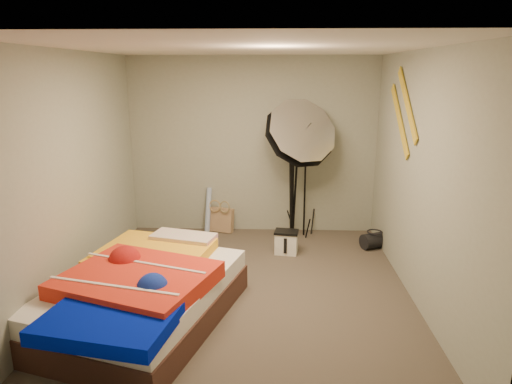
{
  "coord_description": "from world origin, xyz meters",
  "views": [
    {
      "loc": [
        0.29,
        -4.44,
        2.29
      ],
      "look_at": [
        0.1,
        0.6,
        0.95
      ],
      "focal_mm": 32.0,
      "sensor_mm": 36.0,
      "label": 1
    }
  ],
  "objects_px": {
    "wrapping_roll": "(208,210)",
    "camera_case": "(286,243)",
    "photo_umbrella": "(299,135)",
    "duffel_bag": "(374,241)",
    "bed": "(143,293)",
    "tote_bag": "(222,220)",
    "camera_tripod": "(293,191)"
  },
  "relations": [
    {
      "from": "bed",
      "to": "photo_umbrella",
      "type": "height_order",
      "value": "photo_umbrella"
    },
    {
      "from": "photo_umbrella",
      "to": "camera_tripod",
      "type": "distance_m",
      "value": 0.79
    },
    {
      "from": "wrapping_roll",
      "to": "camera_case",
      "type": "relative_size",
      "value": 2.31
    },
    {
      "from": "tote_bag",
      "to": "duffel_bag",
      "type": "distance_m",
      "value": 2.19
    },
    {
      "from": "wrapping_roll",
      "to": "duffel_bag",
      "type": "bearing_deg",
      "value": -14.17
    },
    {
      "from": "tote_bag",
      "to": "duffel_bag",
      "type": "xyz_separation_m",
      "value": [
        2.11,
        -0.58,
        -0.07
      ]
    },
    {
      "from": "tote_bag",
      "to": "camera_tripod",
      "type": "bearing_deg",
      "value": 6.06
    },
    {
      "from": "camera_case",
      "to": "duffel_bag",
      "type": "xyz_separation_m",
      "value": [
        1.18,
        0.23,
        -0.04
      ]
    },
    {
      "from": "tote_bag",
      "to": "wrapping_roll",
      "type": "relative_size",
      "value": 0.54
    },
    {
      "from": "camera_case",
      "to": "duffel_bag",
      "type": "height_order",
      "value": "camera_case"
    },
    {
      "from": "wrapping_roll",
      "to": "bed",
      "type": "bearing_deg",
      "value": -95.81
    },
    {
      "from": "camera_case",
      "to": "photo_umbrella",
      "type": "distance_m",
      "value": 1.43
    },
    {
      "from": "bed",
      "to": "photo_umbrella",
      "type": "relative_size",
      "value": 1.15
    },
    {
      "from": "camera_case",
      "to": "photo_umbrella",
      "type": "xyz_separation_m",
      "value": [
        0.16,
        0.51,
        1.33
      ]
    },
    {
      "from": "camera_case",
      "to": "camera_tripod",
      "type": "distance_m",
      "value": 0.79
    },
    {
      "from": "camera_case",
      "to": "bed",
      "type": "xyz_separation_m",
      "value": [
        -1.38,
        -1.72,
        0.15
      ]
    },
    {
      "from": "wrapping_roll",
      "to": "bed",
      "type": "relative_size",
      "value": 0.27
    },
    {
      "from": "tote_bag",
      "to": "camera_tripod",
      "type": "relative_size",
      "value": 0.3
    },
    {
      "from": "wrapping_roll",
      "to": "photo_umbrella",
      "type": "relative_size",
      "value": 0.32
    },
    {
      "from": "duffel_bag",
      "to": "bed",
      "type": "height_order",
      "value": "bed"
    },
    {
      "from": "duffel_bag",
      "to": "bed",
      "type": "xyz_separation_m",
      "value": [
        -2.56,
        -1.94,
        0.19
      ]
    },
    {
      "from": "tote_bag",
      "to": "duffel_bag",
      "type": "relative_size",
      "value": 1.04
    },
    {
      "from": "tote_bag",
      "to": "photo_umbrella",
      "type": "relative_size",
      "value": 0.17
    },
    {
      "from": "wrapping_roll",
      "to": "duffel_bag",
      "type": "xyz_separation_m",
      "value": [
        2.3,
        -0.58,
        -0.22
      ]
    },
    {
      "from": "wrapping_roll",
      "to": "photo_umbrella",
      "type": "distance_m",
      "value": 1.74
    },
    {
      "from": "tote_bag",
      "to": "wrapping_roll",
      "type": "distance_m",
      "value": 0.24
    },
    {
      "from": "camera_case",
      "to": "camera_tripod",
      "type": "height_order",
      "value": "camera_tripod"
    },
    {
      "from": "tote_bag",
      "to": "bed",
      "type": "relative_size",
      "value": 0.15
    },
    {
      "from": "wrapping_roll",
      "to": "camera_tripod",
      "type": "xyz_separation_m",
      "value": [
        1.21,
        -0.24,
        0.36
      ]
    },
    {
      "from": "camera_case",
      "to": "bed",
      "type": "height_order",
      "value": "bed"
    },
    {
      "from": "duffel_bag",
      "to": "camera_tripod",
      "type": "relative_size",
      "value": 0.29
    },
    {
      "from": "tote_bag",
      "to": "wrapping_roll",
      "type": "xyz_separation_m",
      "value": [
        -0.19,
        0.0,
        0.15
      ]
    }
  ]
}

